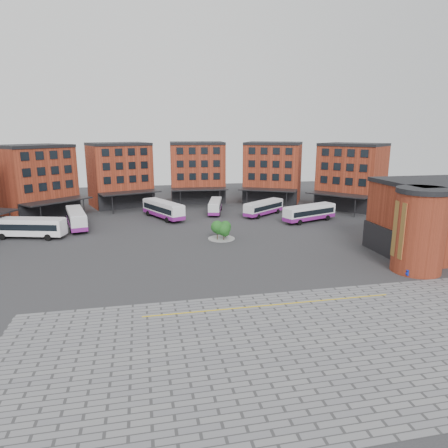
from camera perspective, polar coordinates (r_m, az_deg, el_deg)
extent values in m
plane|color=#28282B|center=(53.88, 0.07, -5.58)|extent=(160.00, 160.00, 0.00)
cube|color=slate|center=(35.17, 11.13, -16.67)|extent=(50.00, 22.00, 0.02)
cube|color=gold|center=(41.79, 6.83, -11.41)|extent=(26.00, 0.15, 0.02)
cylinder|color=black|center=(76.95, -28.14, 0.13)|extent=(0.20, 0.20, 4.00)
cube|color=maroon|center=(89.94, -25.29, 5.36)|extent=(16.35, 16.13, 14.00)
cube|color=black|center=(86.48, -23.41, 1.91)|extent=(10.00, 9.07, 4.00)
cube|color=black|center=(89.39, -25.76, 9.99)|extent=(16.55, 16.35, 0.60)
cube|color=black|center=(85.32, -23.78, 6.64)|extent=(8.60, 7.77, 8.00)
cube|color=black|center=(84.15, -22.71, 3.07)|extent=(12.61, 11.97, 0.25)
cylinder|color=black|center=(80.74, -24.66, 1.05)|extent=(0.20, 0.20, 4.00)
cylinder|color=black|center=(85.39, -19.37, 2.12)|extent=(0.20, 0.20, 4.00)
cube|color=maroon|center=(97.02, -14.66, 6.69)|extent=(15.55, 13.69, 14.00)
cube|color=black|center=(93.10, -13.63, 3.37)|extent=(12.45, 4.71, 4.00)
cube|color=black|center=(96.51, -14.91, 10.99)|extent=(15.65, 13.97, 0.60)
cube|color=black|center=(91.99, -13.84, 7.78)|extent=(10.87, 3.87, 8.00)
cube|color=black|center=(90.57, -13.25, 4.41)|extent=(13.72, 8.39, 0.25)
cylinder|color=black|center=(87.94, -15.65, 2.69)|extent=(0.20, 0.20, 4.00)
cylinder|color=black|center=(90.66, -10.10, 3.28)|extent=(0.20, 0.20, 4.00)
cube|color=maroon|center=(100.28, -3.86, 7.29)|extent=(13.67, 10.88, 14.00)
cube|color=black|center=(96.14, -3.61, 4.03)|extent=(13.00, 1.41, 4.00)
cube|color=black|center=(99.78, -3.92, 11.46)|extent=(13.69, 11.18, 0.60)
cube|color=black|center=(95.05, -3.66, 8.29)|extent=(11.42, 0.95, 8.00)
cube|color=black|center=(93.52, -3.52, 5.01)|extent=(13.28, 5.30, 0.25)
cylinder|color=black|center=(91.84, -6.25, 3.54)|extent=(0.20, 0.20, 4.00)
cylinder|color=black|center=(92.51, -0.60, 3.69)|extent=(0.20, 0.20, 4.00)
cube|color=maroon|center=(99.57, 6.98, 7.18)|extent=(16.12, 14.81, 14.00)
cube|color=black|center=(95.48, 6.47, 3.90)|extent=(11.81, 6.35, 4.00)
cube|color=black|center=(99.07, 7.10, 11.38)|extent=(16.26, 15.08, 0.60)
cube|color=black|center=(94.38, 6.57, 8.20)|extent=(10.26, 5.33, 8.00)
cube|color=black|center=(92.87, 6.28, 4.89)|extent=(13.58, 9.82, 0.25)
cylinder|color=black|center=(92.25, 3.27, 3.64)|extent=(0.20, 0.20, 4.00)
cylinder|color=black|center=(90.83, 8.90, 3.35)|extent=(0.20, 0.20, 4.00)
cube|color=maroon|center=(94.91, 17.74, 6.35)|extent=(16.02, 16.39, 14.00)
cube|color=black|center=(91.13, 16.43, 2.99)|extent=(8.74, 10.28, 4.00)
cube|color=black|center=(94.39, 18.06, 10.75)|extent=(16.25, 16.58, 0.60)
cube|color=black|center=(90.00, 16.69, 7.49)|extent=(7.47, 8.86, 8.00)
cube|color=black|center=(88.66, 15.94, 4.06)|extent=(11.73, 12.79, 0.25)
cylinder|color=black|center=(89.16, 12.72, 3.00)|extent=(0.20, 0.20, 4.00)
cylinder|color=black|center=(85.72, 18.20, 2.25)|extent=(0.20, 0.20, 4.00)
cube|color=maroon|center=(63.91, 27.83, 0.52)|extent=(14.00, 12.00, 10.00)
cube|color=black|center=(63.10, 28.35, 5.22)|extent=(14.40, 12.40, 0.60)
cube|color=black|center=(60.37, 22.30, -2.54)|extent=(0.40, 12.00, 4.00)
cylinder|color=maroon|center=(55.03, 26.10, -1.14)|extent=(6.00, 6.00, 10.00)
cylinder|color=black|center=(54.08, 26.67, 4.30)|extent=(6.40, 6.40, 0.60)
cube|color=red|center=(53.21, 23.68, -0.81)|extent=(0.12, 2.20, 7.00)
cylinder|color=gray|center=(65.48, -0.37, -2.09)|extent=(4.40, 4.40, 0.12)
cylinder|color=#332114|center=(64.58, -0.96, -1.64)|extent=(0.14, 0.14, 1.58)
sphere|color=#184115|center=(64.23, -0.97, -0.42)|extent=(2.05, 2.05, 2.05)
sphere|color=#184115|center=(64.23, -0.77, -0.85)|extent=(1.44, 1.44, 1.44)
cylinder|color=#332114|center=(66.04, 0.20, -1.39)|extent=(0.14, 0.14, 1.38)
sphere|color=#184115|center=(65.74, 0.20, -0.35)|extent=(1.87, 1.87, 1.87)
sphere|color=#184115|center=(65.74, 0.40, -0.72)|extent=(1.31, 1.31, 1.31)
cylinder|color=#332114|center=(64.42, -0.02, -1.82)|extent=(0.14, 0.14, 1.28)
sphere|color=#184115|center=(64.13, -0.02, -0.82)|extent=(2.03, 2.03, 2.03)
sphere|color=#184115|center=(64.13, 0.18, -1.18)|extent=(1.42, 1.42, 1.42)
cube|color=white|center=(72.96, -26.16, -0.36)|extent=(12.21, 5.77, 2.66)
cube|color=black|center=(72.92, -26.18, -0.22)|extent=(11.31, 5.57, 1.03)
cube|color=silver|center=(72.68, -26.27, 0.69)|extent=(11.72, 5.54, 0.13)
cylinder|color=black|center=(74.12, -29.13, -1.60)|extent=(1.13, 0.60, 1.08)
cylinder|color=black|center=(76.33, -28.05, -1.08)|extent=(1.13, 0.60, 1.08)
cylinder|color=black|center=(70.31, -23.88, -1.77)|extent=(1.13, 0.60, 1.08)
cylinder|color=black|center=(72.64, -22.92, -1.23)|extent=(1.13, 0.60, 1.08)
cube|color=silver|center=(77.12, -20.36, 0.83)|extent=(5.26, 12.07, 2.62)
cube|color=black|center=(77.08, -20.37, 0.97)|extent=(5.10, 11.16, 1.02)
cube|color=silver|center=(76.86, -20.44, 1.82)|extent=(5.05, 11.58, 0.13)
cube|color=black|center=(82.74, -20.71, 1.77)|extent=(2.24, 0.63, 1.18)
cube|color=#751A79|center=(77.32, -20.30, 0.15)|extent=(5.31, 12.11, 0.75)
cylinder|color=black|center=(81.00, -21.45, 0.32)|extent=(0.55, 1.11, 1.07)
cylinder|color=black|center=(81.17, -19.57, 0.50)|extent=(0.55, 1.11, 1.07)
cylinder|color=black|center=(73.66, -21.06, -0.87)|extent=(0.55, 1.11, 1.07)
cylinder|color=black|center=(73.85, -18.99, -0.67)|extent=(0.55, 1.11, 1.07)
cube|color=white|center=(81.10, -8.68, 2.15)|extent=(7.87, 12.27, 2.74)
cube|color=black|center=(81.06, -8.69, 2.29)|extent=(7.50, 11.41, 1.06)
cube|color=silver|center=(80.84, -8.72, 3.14)|extent=(7.56, 11.78, 0.13)
cube|color=black|center=(86.31, -10.65, 2.92)|extent=(2.19, 1.14, 1.23)
cube|color=#751A79|center=(81.29, -8.66, 1.48)|extent=(7.93, 12.32, 0.78)
cylinder|color=black|center=(84.15, -10.79, 1.49)|extent=(0.79, 1.15, 1.12)
cylinder|color=black|center=(85.42, -9.12, 1.73)|extent=(0.79, 1.15, 1.12)
cylinder|color=black|center=(77.36, -8.13, 0.56)|extent=(0.79, 1.15, 1.12)
cylinder|color=black|center=(78.73, -6.37, 0.83)|extent=(0.79, 1.15, 1.12)
cube|color=silver|center=(85.49, -1.28, 2.62)|extent=(4.66, 10.24, 2.23)
cube|color=black|center=(85.47, -1.28, 2.73)|extent=(4.52, 9.48, 0.86)
cube|color=silver|center=(85.29, -1.28, 3.39)|extent=(4.47, 9.83, 0.11)
cube|color=black|center=(90.27, -1.08, 3.33)|extent=(1.90, 0.59, 1.00)
cube|color=#751A79|center=(85.65, -1.27, 2.10)|extent=(4.70, 10.29, 0.64)
cylinder|color=black|center=(88.92, -1.87, 2.28)|extent=(0.49, 0.95, 0.91)
cylinder|color=black|center=(88.78, -0.41, 2.27)|extent=(0.49, 0.95, 0.91)
cylinder|color=black|center=(82.68, -2.20, 1.43)|extent=(0.49, 0.95, 0.91)
cylinder|color=black|center=(82.52, -0.63, 1.42)|extent=(0.49, 0.95, 0.91)
cube|color=silver|center=(83.54, 5.69, 2.40)|extent=(10.09, 8.51, 2.41)
cube|color=black|center=(83.51, 5.70, 2.52)|extent=(9.44, 8.03, 0.93)
cube|color=silver|center=(83.31, 5.71, 3.25)|extent=(9.69, 8.17, 0.12)
cube|color=black|center=(87.82, 7.71, 3.03)|extent=(1.36, 1.73, 1.08)
cube|color=#751A79|center=(83.71, 5.68, 1.82)|extent=(10.15, 8.57, 0.69)
cylinder|color=black|center=(87.26, 6.33, 2.01)|extent=(0.96, 0.83, 0.98)
cylinder|color=black|center=(85.92, 7.68, 1.80)|extent=(0.96, 0.83, 0.98)
cylinder|color=black|center=(81.76, 3.56, 1.31)|extent=(0.96, 0.83, 0.98)
cylinder|color=black|center=(80.33, 4.96, 1.07)|extent=(0.96, 0.83, 0.98)
cube|color=white|center=(79.25, 12.11, 1.66)|extent=(11.69, 6.55, 2.56)
cube|color=black|center=(79.22, 12.12, 1.79)|extent=(10.85, 6.28, 0.99)
cube|color=silver|center=(79.00, 12.16, 2.61)|extent=(11.22, 6.29, 0.13)
cube|color=black|center=(83.23, 14.90, 2.22)|extent=(0.91, 2.12, 1.15)
cube|color=#751A79|center=(79.44, 12.08, 1.01)|extent=(11.74, 6.60, 0.73)
cylinder|color=black|center=(83.00, 13.25, 1.18)|extent=(1.09, 0.67, 1.05)
cylinder|color=black|center=(81.24, 14.57, 0.85)|extent=(1.09, 0.67, 1.05)
cylinder|color=black|center=(77.96, 9.46, 0.58)|extent=(1.09, 0.67, 1.05)
cylinder|color=black|center=(76.10, 10.78, 0.21)|extent=(1.09, 0.67, 1.05)
imported|color=#0D22B3|center=(54.79, 26.14, -5.95)|extent=(4.09, 1.88, 1.30)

